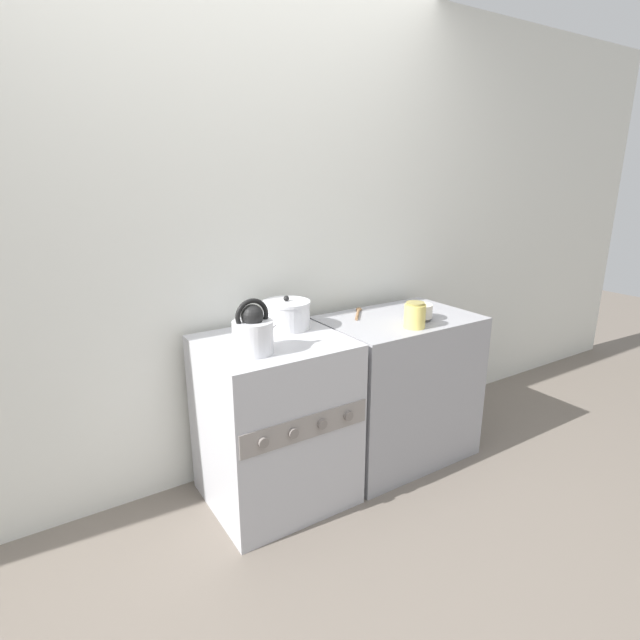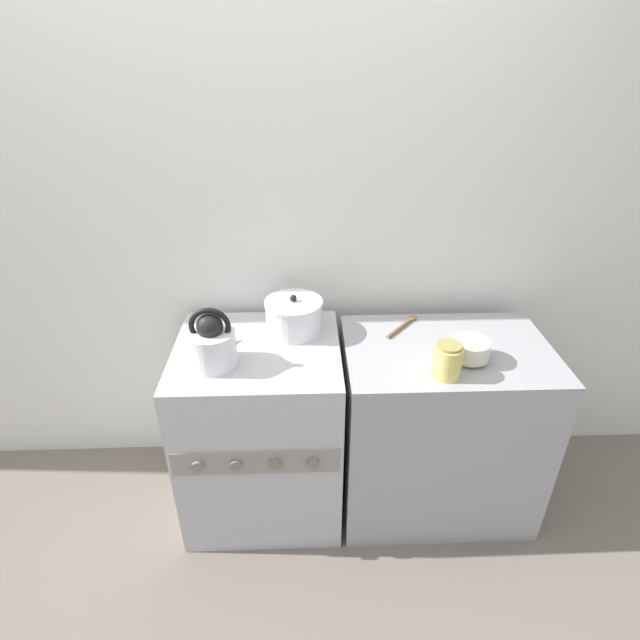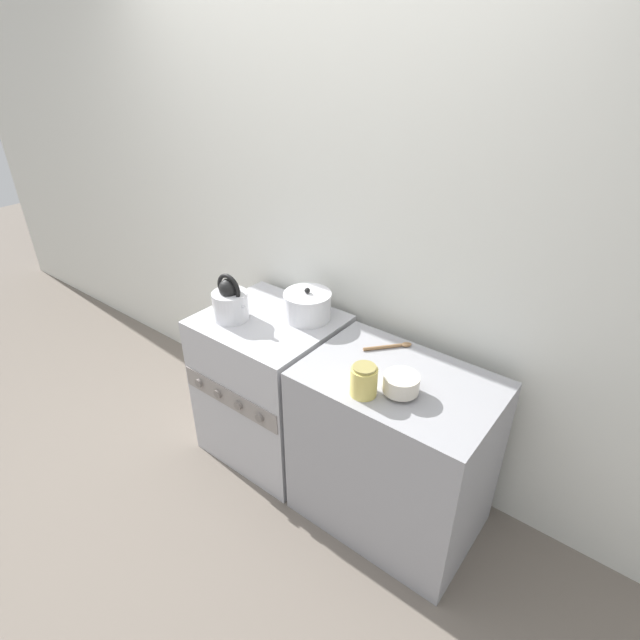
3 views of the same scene
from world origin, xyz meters
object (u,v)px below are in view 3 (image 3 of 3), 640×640
at_px(enamel_bowl, 401,384).
at_px(storage_jar, 364,381).
at_px(cooking_pot, 308,306).
at_px(kettle, 230,302).
at_px(stove, 272,385).

height_order(enamel_bowl, storage_jar, storage_jar).
distance_m(cooking_pot, storage_jar, 0.64).
bearing_deg(enamel_bowl, cooking_pot, 160.65).
distance_m(kettle, cooking_pot, 0.38).
bearing_deg(stove, kettle, -144.14).
height_order(stove, cooking_pot, cooking_pot).
bearing_deg(enamel_bowl, kettle, -179.82).
xyz_separation_m(stove, storage_jar, (0.70, -0.20, 0.47)).
distance_m(stove, cooking_pot, 0.52).
relative_size(kettle, storage_jar, 1.83).
bearing_deg(kettle, storage_jar, -6.03).
bearing_deg(storage_jar, kettle, 173.97).
height_order(stove, kettle, kettle).
height_order(stove, storage_jar, storage_jar).
xyz_separation_m(enamel_bowl, storage_jar, (-0.12, -0.09, 0.02)).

